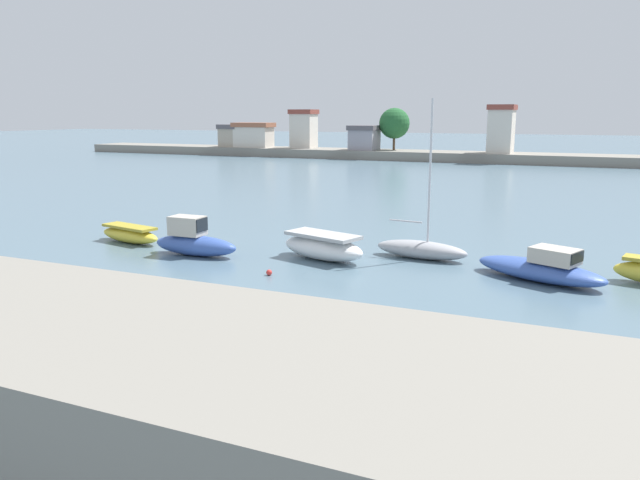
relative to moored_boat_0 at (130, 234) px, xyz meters
The scene contains 8 objects.
ground_plane 10.95m from the moored_boat_0, 47.80° to the right, with size 400.00×400.00×0.00m, color slate.
moored_boat_0 is the anchor object (origin of this frame).
moored_boat_1 4.92m from the moored_boat_0, 13.14° to the right, with size 4.34×1.41×1.84m.
moored_boat_2 10.67m from the moored_boat_0, ahead, with size 4.70×2.93×1.20m.
moored_boat_3 14.95m from the moored_boat_0, ahead, with size 4.44×1.75×7.21m.
moored_boat_4 20.11m from the moored_boat_0, ahead, with size 5.64×3.71×1.41m.
mooring_buoy_0 10.22m from the moored_boat_0, 16.80° to the right, with size 0.24×0.24×0.24m, color red.
distant_shoreline 64.79m from the moored_boat_0, 77.85° to the left, with size 133.36×7.36×7.83m.
Camera 1 is at (14.19, -16.31, 6.51)m, focal length 34.32 mm.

